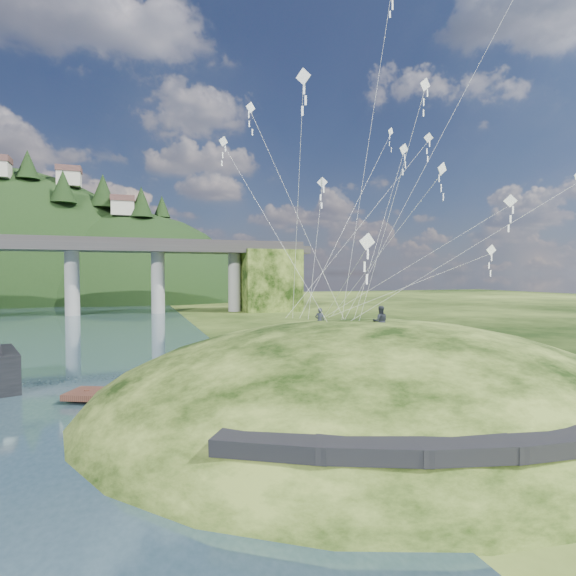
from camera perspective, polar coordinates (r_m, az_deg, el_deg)
name	(u,v)px	position (r m, az deg, el deg)	size (l,w,h in m)	color
ground	(254,424)	(24.91, -4.30, -16.86)	(320.00, 320.00, 0.00)	black
grass_hill	(369,423)	(30.06, 10.20, -16.58)	(36.00, 32.00, 13.00)	black
footpath	(512,429)	(19.72, 26.53, -15.76)	(22.29, 5.84, 0.83)	black
bridge	(11,264)	(95.07, -31.73, 2.61)	(160.00, 11.00, 15.00)	#2D2B2B
wooden_dock	(184,397)	(28.92, -13.05, -13.28)	(14.24, 8.27, 1.05)	#3B2018
kite_flyers	(366,306)	(28.75, 9.84, -2.30)	(3.88, 3.57, 2.09)	#23282F
kite_swarm	(403,141)	(29.48, 14.35, 17.59)	(17.44, 15.11, 19.24)	white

